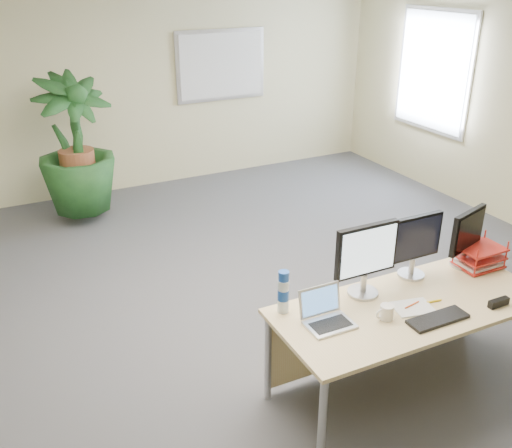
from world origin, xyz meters
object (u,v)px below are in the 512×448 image
monitor_left (366,255)px  monitor_right (415,242)px  floor_plant (77,161)px  laptop (325,314)px  desk (399,316)px

monitor_left → monitor_right: 0.47m
floor_plant → monitor_left: bearing=-72.6°
monitor_left → laptop: size_ratio=1.73×
monitor_left → monitor_right: (0.47, 0.05, -0.03)m
desk → monitor_right: bearing=37.7°
desk → monitor_left: size_ratio=3.64×
desk → laptop: bearing=-178.9°
floor_plant → monitor_left: size_ratio=2.87×
floor_plant → monitor_left: floor_plant is taller
desk → monitor_left: (-0.21, 0.15, 0.45)m
monitor_right → laptop: monitor_right is taller
desk → monitor_right: size_ratio=3.99×
laptop → monitor_left: bearing=21.2°
laptop → monitor_right: bearing=13.3°
floor_plant → monitor_right: size_ratio=3.14×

